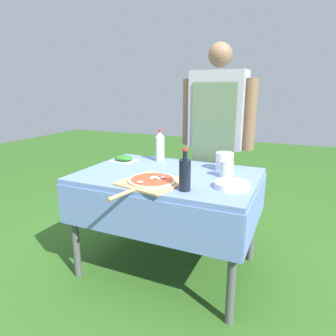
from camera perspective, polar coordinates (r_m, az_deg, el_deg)
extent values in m
plane|color=#2D5B1E|center=(2.47, -0.02, -18.30)|extent=(12.00, 12.00, 0.00)
cube|color=#607AB7|center=(2.15, -0.02, -1.49)|extent=(1.25, 0.86, 0.04)
cube|color=#607AB7|center=(1.85, -5.64, -9.74)|extent=(1.25, 0.01, 0.28)
cube|color=#607AB7|center=(2.59, 3.93, -2.31)|extent=(1.25, 0.01, 0.28)
cube|color=#607AB7|center=(2.51, -13.28, -3.22)|extent=(0.01, 0.86, 0.28)
cube|color=#607AB7|center=(2.05, 16.46, -7.73)|extent=(0.01, 0.86, 0.28)
cylinder|color=#4C4C51|center=(2.30, -17.32, -11.39)|extent=(0.05, 0.05, 0.73)
cylinder|color=#4C4C51|center=(1.83, 12.10, -18.25)|extent=(0.05, 0.05, 0.73)
cylinder|color=#4C4C51|center=(2.84, -7.44, -5.57)|extent=(0.05, 0.05, 0.73)
cylinder|color=#4C4C51|center=(2.48, 15.83, -9.19)|extent=(0.05, 0.05, 0.73)
cylinder|color=#4C4C51|center=(2.74, 10.49, -5.10)|extent=(0.12, 0.12, 0.86)
cylinder|color=#4C4C51|center=(2.79, 7.17, -4.57)|extent=(0.12, 0.12, 0.86)
cube|color=#99999E|center=(2.61, 9.49, 10.85)|extent=(0.48, 0.23, 0.64)
cube|color=#56704C|center=(2.53, 8.46, 5.28)|extent=(0.37, 0.03, 0.93)
cylinder|color=brown|center=(2.53, 15.36, 9.76)|extent=(0.10, 0.10, 0.57)
cylinder|color=brown|center=(2.71, 3.93, 10.56)|extent=(0.10, 0.10, 0.57)
sphere|color=brown|center=(2.61, 9.93, 20.48)|extent=(0.20, 0.20, 0.20)
cube|color=tan|center=(1.94, -2.94, -2.71)|extent=(0.43, 0.43, 0.01)
cylinder|color=tan|center=(1.73, -8.85, -5.03)|extent=(0.06, 0.21, 0.02)
cylinder|color=beige|center=(1.93, -2.94, -2.37)|extent=(0.31, 0.31, 0.01)
cylinder|color=#D14223|center=(1.93, -2.95, -2.13)|extent=(0.27, 0.27, 0.00)
ellipsoid|color=white|center=(1.92, -3.23, -1.95)|extent=(0.04, 0.04, 0.01)
ellipsoid|color=white|center=(1.94, -2.53, -1.73)|extent=(0.04, 0.04, 0.01)
ellipsoid|color=white|center=(1.94, -0.92, -1.77)|extent=(0.04, 0.03, 0.01)
ellipsoid|color=white|center=(1.92, -1.95, -1.95)|extent=(0.04, 0.04, 0.01)
ellipsoid|color=white|center=(1.85, -5.30, -2.64)|extent=(0.04, 0.04, 0.01)
ellipsoid|color=white|center=(1.94, -3.01, -1.80)|extent=(0.05, 0.05, 0.01)
ellipsoid|color=#286B23|center=(1.94, -2.40, -1.86)|extent=(0.01, 0.02, 0.00)
ellipsoid|color=#286B23|center=(1.97, -0.77, -1.64)|extent=(0.03, 0.03, 0.00)
ellipsoid|color=#286B23|center=(1.91, -1.97, -2.18)|extent=(0.03, 0.02, 0.00)
ellipsoid|color=#286B23|center=(2.03, -1.47, -1.08)|extent=(0.03, 0.01, 0.00)
ellipsoid|color=#286B23|center=(2.03, -3.48, -1.13)|extent=(0.03, 0.03, 0.00)
cylinder|color=black|center=(1.77, 3.23, -1.40)|extent=(0.07, 0.07, 0.19)
cylinder|color=black|center=(1.74, 3.29, 2.42)|extent=(0.03, 0.03, 0.05)
cylinder|color=#B22823|center=(1.74, 3.31, 3.53)|extent=(0.03, 0.03, 0.02)
cylinder|color=silver|center=(2.49, -1.53, 3.62)|extent=(0.07, 0.07, 0.20)
cone|color=silver|center=(2.47, -1.55, 6.41)|extent=(0.07, 0.07, 0.04)
cylinder|color=#B22823|center=(2.47, -1.56, 7.12)|extent=(0.03, 0.03, 0.02)
cube|color=silver|center=(2.53, -8.41, 1.38)|extent=(0.19, 0.15, 0.01)
ellipsoid|color=#286B23|center=(2.53, -8.43, 1.92)|extent=(0.16, 0.13, 0.04)
cylinder|color=silver|center=(2.26, 10.69, 1.24)|extent=(0.13, 0.13, 0.13)
cylinder|color=white|center=(1.89, 12.06, -3.61)|extent=(0.22, 0.22, 0.00)
cylinder|color=white|center=(1.89, 12.07, -3.46)|extent=(0.22, 0.22, 0.00)
cylinder|color=white|center=(1.88, 12.08, -3.32)|extent=(0.22, 0.22, 0.00)
cylinder|color=white|center=(1.88, 12.09, -3.18)|extent=(0.22, 0.22, 0.00)
cylinder|color=white|center=(1.88, 12.10, -3.03)|extent=(0.22, 0.22, 0.00)
cylinder|color=white|center=(1.88, 12.11, -2.89)|extent=(0.22, 0.22, 0.00)
cylinder|color=white|center=(1.88, 12.11, -2.74)|extent=(0.21, 0.21, 0.00)
cylinder|color=silver|center=(2.09, 11.07, -0.35)|extent=(0.09, 0.09, 0.10)
cylinder|color=#D14223|center=(2.09, 11.05, -0.76)|extent=(0.08, 0.08, 0.07)
cylinder|color=#B7B2A3|center=(2.07, 11.15, 1.13)|extent=(0.09, 0.09, 0.01)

